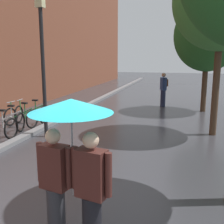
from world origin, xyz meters
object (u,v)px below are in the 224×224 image
object	(u,v)px
street_tree_1	(222,1)
pedestrian_walking_midground	(163,89)
parked_bicycle_4	(31,114)
parked_bicycle_2	(7,121)
parked_bicycle_3	(21,117)
street_lamp_post	(43,58)
couple_under_umbrella	(72,153)
street_tree_2	(208,35)

from	to	relation	value
street_tree_1	pedestrian_walking_midground	distance (m)	6.36
parked_bicycle_4	pedestrian_walking_midground	world-z (taller)	pedestrian_walking_midground
parked_bicycle_4	parked_bicycle_2	bearing A→B (deg)	-97.55
street_tree_1	parked_bicycle_2	bearing A→B (deg)	-168.16
street_tree_1	parked_bicycle_4	world-z (taller)	street_tree_1
parked_bicycle_3	street_lamp_post	world-z (taller)	street_lamp_post
street_tree_1	parked_bicycle_3	distance (m)	7.96
parked_bicycle_3	pedestrian_walking_midground	size ratio (longest dim) A/B	0.66
parked_bicycle_3	couple_under_umbrella	size ratio (longest dim) A/B	0.54
parked_bicycle_3	parked_bicycle_2	bearing A→B (deg)	-101.46
couple_under_umbrella	street_tree_1	bearing A→B (deg)	70.42
pedestrian_walking_midground	street_tree_1	bearing A→B (deg)	-66.98
parked_bicycle_4	couple_under_umbrella	size ratio (longest dim) A/B	0.54
street_tree_2	parked_bicycle_2	bearing A→B (deg)	-140.82
street_lamp_post	parked_bicycle_4	bearing A→B (deg)	133.95
street_lamp_post	parked_bicycle_3	bearing A→B (deg)	149.54
street_tree_2	parked_bicycle_2	size ratio (longest dim) A/B	4.43
street_tree_1	parked_bicycle_2	distance (m)	8.18
street_tree_1	pedestrian_walking_midground	bearing A→B (deg)	113.02
parked_bicycle_3	street_lamp_post	distance (m)	2.80
street_tree_2	couple_under_umbrella	world-z (taller)	street_tree_2
parked_bicycle_4	pedestrian_walking_midground	xyz separation A→B (m)	(4.73, 5.11, 0.55)
street_lamp_post	pedestrian_walking_midground	bearing A→B (deg)	63.85
parked_bicycle_3	pedestrian_walking_midground	bearing A→B (deg)	50.32
parked_bicycle_4	pedestrian_walking_midground	size ratio (longest dim) A/B	0.66
street_tree_1	street_lamp_post	world-z (taller)	street_tree_1
pedestrian_walking_midground	street_lamp_post	bearing A→B (deg)	-116.15
parked_bicycle_3	street_tree_2	bearing A→B (deg)	36.16
street_lamp_post	street_tree_2	bearing A→B (deg)	48.03
parked_bicycle_3	street_tree_1	bearing A→B (deg)	6.57
street_tree_2	parked_bicycle_4	world-z (taller)	street_tree_2
pedestrian_walking_midground	couple_under_umbrella	bearing A→B (deg)	-91.11
parked_bicycle_2	street_tree_2	bearing A→B (deg)	39.18
parked_bicycle_2	parked_bicycle_4	distance (m)	1.33
parked_bicycle_2	pedestrian_walking_midground	size ratio (longest dim) A/B	0.67
pedestrian_walking_midground	parked_bicycle_2	bearing A→B (deg)	-127.36
parked_bicycle_2	pedestrian_walking_midground	distance (m)	8.10
street_tree_2	pedestrian_walking_midground	size ratio (longest dim) A/B	2.97
street_tree_2	parked_bicycle_3	distance (m)	8.92
street_tree_2	street_lamp_post	distance (m)	7.88
street_tree_1	street_lamp_post	size ratio (longest dim) A/B	1.34
street_tree_2	parked_bicycle_3	world-z (taller)	street_tree_2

